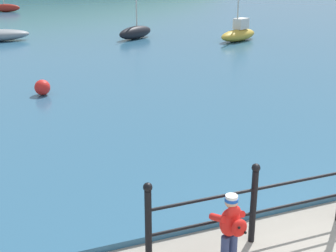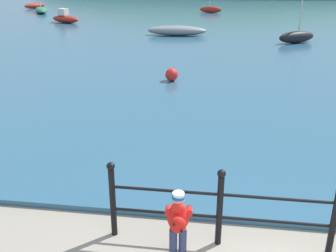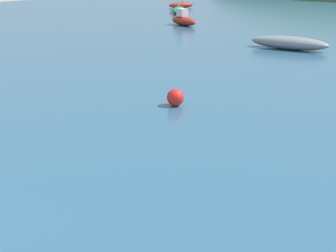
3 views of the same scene
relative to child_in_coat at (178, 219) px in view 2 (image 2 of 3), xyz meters
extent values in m
cube|color=#2D5B7A|center=(1.07, 30.85, -0.56)|extent=(80.00, 60.00, 0.10)
cylinder|color=black|center=(-1.00, 0.35, -0.06)|extent=(0.09, 0.09, 1.10)
sphere|color=black|center=(-1.00, 0.35, 0.54)|extent=(0.12, 0.12, 0.12)
cylinder|color=black|center=(0.55, 0.35, -0.06)|extent=(0.09, 0.09, 1.10)
sphere|color=black|center=(0.55, 0.35, 0.54)|extent=(0.12, 0.12, 0.12)
cylinder|color=black|center=(2.09, 0.35, -0.06)|extent=(0.09, 0.09, 1.10)
cylinder|color=black|center=(1.32, 0.35, 0.21)|extent=(4.64, 0.04, 0.04)
cylinder|color=black|center=(1.32, 0.35, -0.16)|extent=(4.64, 0.04, 0.04)
cylinder|color=navy|center=(-0.07, 0.01, -0.40)|extent=(0.11, 0.11, 0.42)
cylinder|color=navy|center=(0.06, 0.03, -0.40)|extent=(0.11, 0.11, 0.42)
ellipsoid|color=red|center=(0.00, 0.02, 0.01)|extent=(0.32, 0.25, 0.40)
ellipsoid|color=red|center=(0.00, -0.04, 0.19)|extent=(0.21, 0.14, 0.18)
cylinder|color=red|center=(-0.15, 0.10, 0.06)|extent=(0.12, 0.32, 0.19)
cylinder|color=red|center=(0.14, 0.12, 0.06)|extent=(0.12, 0.32, 0.19)
sphere|color=tan|center=(0.00, 0.02, 0.31)|extent=(0.17, 0.17, 0.17)
cylinder|color=#194CB2|center=(0.00, 0.02, 0.34)|extent=(0.17, 0.17, 0.04)
cylinder|color=silver|center=(0.00, 0.02, 0.38)|extent=(0.16, 0.16, 0.04)
ellipsoid|color=red|center=(0.02, -0.17, 0.03)|extent=(0.23, 0.15, 0.24)
sphere|color=black|center=(-0.03, -0.24, 0.09)|extent=(0.04, 0.04, 0.04)
sphere|color=black|center=(0.07, -0.23, -0.01)|extent=(0.04, 0.04, 0.04)
ellipsoid|color=maroon|center=(-0.82, 32.65, -0.22)|extent=(2.07, 0.93, 0.57)
ellipsoid|color=black|center=(4.32, 17.47, -0.20)|extent=(2.26, 1.77, 0.61)
cylinder|color=beige|center=(4.41, 17.53, 1.01)|extent=(0.07, 0.07, 1.81)
ellipsoid|color=maroon|center=(-11.11, 23.97, -0.24)|extent=(2.60, 1.79, 0.53)
cube|color=silver|center=(-11.28, 24.04, 0.26)|extent=(0.82, 0.70, 0.48)
ellipsoid|color=gray|center=(-2.28, 19.12, -0.22)|extent=(3.53, 1.15, 0.57)
ellipsoid|color=#287551|center=(-16.08, 30.65, -0.26)|extent=(2.75, 3.84, 0.49)
ellipsoid|color=maroon|center=(-18.72, 34.90, -0.25)|extent=(1.83, 2.36, 0.51)
sphere|color=red|center=(-1.25, 8.86, -0.28)|extent=(0.45, 0.45, 0.45)
camera|label=1|loc=(-2.67, -4.55, 3.20)|focal=50.00mm
camera|label=2|loc=(0.48, -4.40, 3.10)|focal=42.00mm
camera|label=3|loc=(5.41, -0.77, 2.90)|focal=50.00mm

